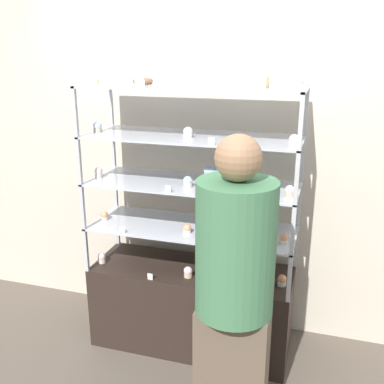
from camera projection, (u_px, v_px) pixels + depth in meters
name	position (u px, v px, depth m)	size (l,w,h in m)	color
ground_plane	(192.00, 341.00, 3.33)	(20.00, 20.00, 0.00)	brown
back_wall	(208.00, 159.00, 3.30)	(8.00, 0.05, 2.60)	beige
display_base	(192.00, 306.00, 3.24)	(1.39, 0.51, 0.60)	black
display_riser_lower	(192.00, 229.00, 3.06)	(1.39, 0.51, 0.31)	#B7B7BC
display_riser_middle	(192.00, 186.00, 2.96)	(1.39, 0.51, 0.31)	#B7B7BC
display_riser_upper	(192.00, 139.00, 2.87)	(1.39, 0.51, 0.31)	#B7B7BC
display_riser_top	(192.00, 89.00, 2.77)	(1.39, 0.51, 0.31)	#B7B7BC
layer_cake_centerpiece	(216.00, 177.00, 2.88)	(0.16, 0.16, 0.11)	beige
sheet_cake_frosted	(251.00, 81.00, 2.65)	(0.20, 0.15, 0.07)	#DBBC84
cupcake_0	(102.00, 258.00, 3.22)	(0.06, 0.06, 0.07)	beige
cupcake_1	(188.00, 272.00, 3.02)	(0.06, 0.06, 0.07)	#CCB28C
cupcake_2	(282.00, 280.00, 2.91)	(0.06, 0.06, 0.07)	beige
price_tag_0	(150.00, 277.00, 2.99)	(0.04, 0.00, 0.04)	white
cupcake_3	(105.00, 216.00, 3.17)	(0.05, 0.05, 0.06)	beige
cupcake_4	(187.00, 229.00, 2.94)	(0.05, 0.05, 0.06)	white
cupcake_5	(284.00, 239.00, 2.79)	(0.05, 0.05, 0.06)	beige
price_tag_1	(122.00, 230.00, 2.94)	(0.04, 0.00, 0.04)	white
cupcake_6	(99.00, 173.00, 3.07)	(0.05, 0.05, 0.07)	beige
cupcake_7	(188.00, 182.00, 2.86)	(0.05, 0.05, 0.07)	beige
cupcake_8	(290.00, 191.00, 2.67)	(0.05, 0.05, 0.07)	#CCB28C
price_tag_2	(168.00, 189.00, 2.76)	(0.04, 0.00, 0.04)	white
cupcake_9	(97.00, 127.00, 2.99)	(0.06, 0.06, 0.07)	#CCB28C
cupcake_10	(188.00, 133.00, 2.79)	(0.06, 0.06, 0.07)	white
cupcake_11	(294.00, 141.00, 2.55)	(0.06, 0.06, 0.07)	beige
price_tag_3	(211.00, 141.00, 2.59)	(0.04, 0.00, 0.04)	white
cupcake_12	(95.00, 79.00, 2.89)	(0.06, 0.06, 0.07)	#CCB28C
cupcake_13	(139.00, 80.00, 2.76)	(0.06, 0.06, 0.07)	#CCB28C
cupcake_14	(186.00, 82.00, 2.63)	(0.06, 0.06, 0.07)	beige
cupcake_15	(298.00, 83.00, 2.53)	(0.06, 0.06, 0.07)	beige
price_tag_4	(142.00, 84.00, 2.61)	(0.04, 0.00, 0.04)	white
donut_glazed	(143.00, 81.00, 2.92)	(0.13, 0.13, 0.03)	brown
customer_figure	(234.00, 289.00, 2.27)	(0.40, 0.40, 1.70)	brown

